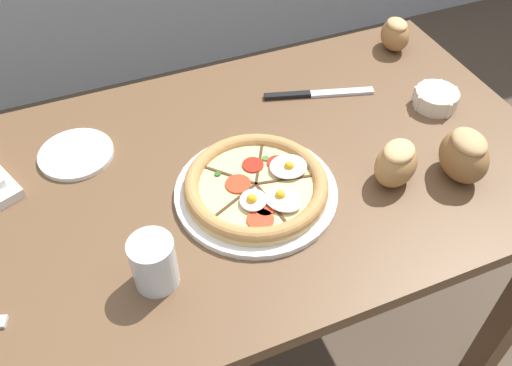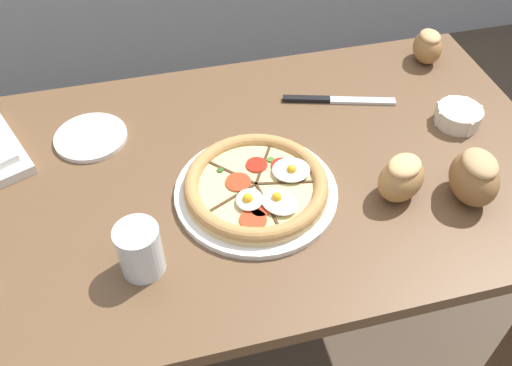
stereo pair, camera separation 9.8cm
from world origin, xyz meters
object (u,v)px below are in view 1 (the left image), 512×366
object	(u,v)px
dining_table	(211,217)
ramekin_bowl	(436,98)
bread_piece_near	(396,163)
side_saucer	(76,154)
water_glass	(154,265)
knife_main	(318,94)
pizza	(257,187)
bread_piece_mid	(395,34)
bread_piece_far	(464,155)

from	to	relation	value
dining_table	ramekin_bowl	xyz separation A→B (m)	(0.53, 0.03, 0.13)
bread_piece_near	side_saucer	distance (m)	0.62
water_glass	knife_main	bearing A→B (deg)	36.40
ramekin_bowl	knife_main	size ratio (longest dim) A/B	0.41
pizza	bread_piece_near	distance (m)	0.26
bread_piece_near	bread_piece_mid	world-z (taller)	bread_piece_near
dining_table	side_saucer	bearing A→B (deg)	143.14
bread_piece_far	pizza	bearing A→B (deg)	165.36
bread_piece_near	side_saucer	size ratio (longest dim) A/B	0.82
pizza	dining_table	bearing A→B (deg)	137.14
water_glass	ramekin_bowl	bearing A→B (deg)	17.08
ramekin_bowl	side_saucer	distance (m)	0.76
side_saucer	dining_table	bearing A→B (deg)	-36.86
dining_table	pizza	xyz separation A→B (m)	(0.07, -0.07, 0.13)
bread_piece_far	side_saucer	bearing A→B (deg)	153.70
dining_table	side_saucer	distance (m)	0.29
bread_piece_near	side_saucer	world-z (taller)	bread_piece_near
bread_piece_far	bread_piece_mid	bearing A→B (deg)	73.91
pizza	bread_piece_far	bearing A→B (deg)	-14.64
ramekin_bowl	water_glass	bearing A→B (deg)	-162.92
ramekin_bowl	side_saucer	bearing A→B (deg)	169.78
bread_piece_near	dining_table	bearing A→B (deg)	157.99
pizza	ramekin_bowl	size ratio (longest dim) A/B	3.00
bread_piece_far	knife_main	distance (m)	0.35
bread_piece_near	bread_piece_far	bearing A→B (deg)	-15.69
bread_piece_near	ramekin_bowl	bearing A→B (deg)	37.54
ramekin_bowl	water_glass	distance (m)	0.71
bread_piece_near	bread_piece_mid	distance (m)	0.46
water_glass	bread_piece_near	bearing A→B (deg)	5.93
knife_main	side_saucer	bearing A→B (deg)	-164.36
dining_table	ramekin_bowl	bearing A→B (deg)	3.02
pizza	bread_piece_mid	distance (m)	0.59
knife_main	bread_piece_near	bearing A→B (deg)	-71.54
water_glass	dining_table	bearing A→B (deg)	51.09
pizza	knife_main	size ratio (longest dim) A/B	1.24
bread_piece_near	water_glass	bearing A→B (deg)	-174.07
ramekin_bowl	bread_piece_far	world-z (taller)	bread_piece_far
pizza	knife_main	distance (m)	0.33
water_glass	pizza	bearing A→B (deg)	27.14
bread_piece_near	bread_piece_far	world-z (taller)	bread_piece_far
dining_table	pizza	bearing A→B (deg)	-42.86
ramekin_bowl	bread_piece_mid	world-z (taller)	bread_piece_mid
dining_table	bread_piece_near	xyz separation A→B (m)	(0.32, -0.13, 0.15)
side_saucer	water_glass	bearing A→B (deg)	-78.11
dining_table	bread_piece_far	bearing A→B (deg)	-20.31
bread_piece_near	bread_piece_far	size ratio (longest dim) A/B	1.00
dining_table	bread_piece_mid	bearing A→B (deg)	24.30
dining_table	water_glass	size ratio (longest dim) A/B	14.63
side_saucer	bread_piece_far	bearing A→B (deg)	-26.30
side_saucer	knife_main	bearing A→B (deg)	-0.54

